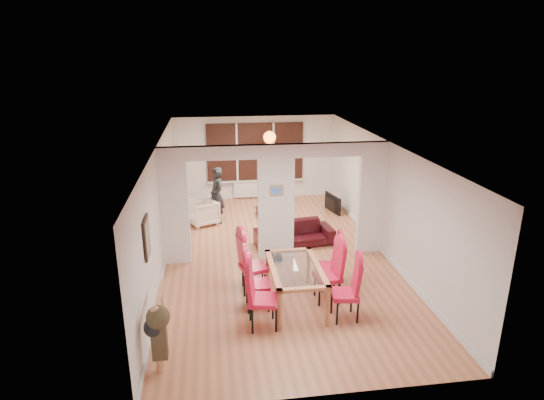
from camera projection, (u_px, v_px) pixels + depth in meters
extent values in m
cube|color=#C3754E|center=(276.00, 256.00, 10.43)|extent=(5.00, 9.00, 0.01)
cube|color=white|center=(276.00, 202.00, 10.03)|extent=(5.00, 0.18, 2.60)
cube|color=black|center=(255.00, 152.00, 14.15)|extent=(3.00, 0.08, 1.80)
cube|color=white|center=(256.00, 189.00, 14.48)|extent=(1.40, 0.08, 0.50)
sphere|color=orange|center=(270.00, 137.00, 12.91)|extent=(0.36, 0.36, 0.36)
cube|color=gray|center=(147.00, 237.00, 7.36)|extent=(0.04, 0.52, 0.67)
cube|color=#4C8CD8|center=(277.00, 191.00, 9.85)|extent=(0.30, 0.03, 0.25)
imported|color=black|center=(294.00, 233.00, 11.00)|extent=(1.96, 0.98, 0.55)
imported|color=#F6E2D1|center=(203.00, 212.00, 12.28)|extent=(0.95, 0.96, 0.67)
imported|color=black|center=(217.00, 195.00, 12.27)|extent=(0.66, 0.54, 1.55)
imported|color=black|center=(330.00, 204.00, 13.22)|extent=(0.90, 0.32, 0.51)
cylinder|color=#143F19|center=(274.00, 204.00, 12.90)|extent=(0.07, 0.07, 0.26)
imported|color=#371912|center=(274.00, 207.00, 12.96)|extent=(0.22, 0.22, 0.05)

